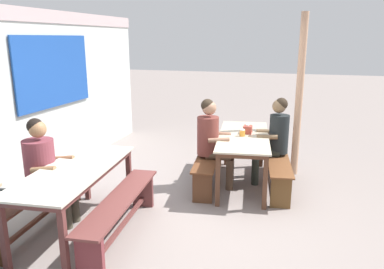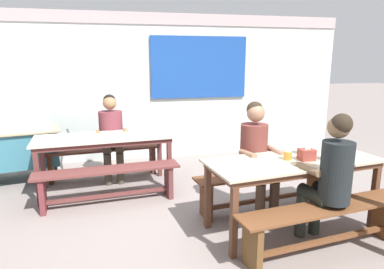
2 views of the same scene
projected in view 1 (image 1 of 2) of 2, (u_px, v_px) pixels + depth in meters
name	position (u px, v px, depth m)	size (l,w,h in m)	color
ground_plane	(193.00, 209.00, 4.88)	(40.00, 40.00, 0.00)	gray
backdrop_wall	(18.00, 97.00, 5.27)	(7.01, 0.23, 2.61)	silver
dining_table_far	(75.00, 175.00, 4.14)	(1.91, 0.92, 0.78)	beige
dining_table_near	(243.00, 140.00, 5.55)	(1.94, 0.98, 0.78)	#C0B398
bench_far_back	(37.00, 202.00, 4.33)	(1.80, 0.45, 0.47)	#572D1F
bench_far_front	(121.00, 209.00, 4.14)	(1.82, 0.50, 0.47)	brown
bench_near_back	(209.00, 163.00, 5.73)	(1.82, 0.55, 0.47)	brown
bench_near_front	(277.00, 166.00, 5.57)	(1.82, 0.55, 0.47)	brown
person_right_near_table	(212.00, 138.00, 5.43)	(0.46, 0.56, 1.34)	#4A3628
person_center_facing	(45.00, 165.00, 4.34)	(0.49, 0.59, 1.30)	#443F32
person_near_front	(274.00, 136.00, 5.54)	(0.43, 0.53, 1.34)	#232822
tissue_box	(248.00, 129.00, 5.62)	(0.16, 0.13, 0.14)	#9E4035
condiment_jar	(242.00, 133.00, 5.46)	(0.08, 0.08, 0.10)	orange
wooden_support_post	(299.00, 97.00, 5.82)	(0.12, 0.12, 2.57)	tan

